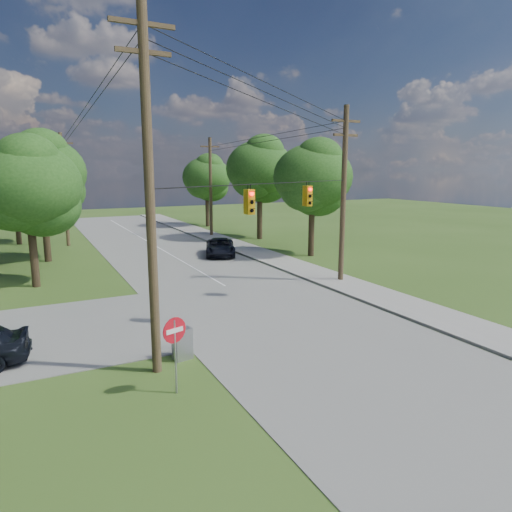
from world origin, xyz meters
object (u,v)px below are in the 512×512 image
pole_north_e (211,186)px  pole_north_w (64,189)px  pole_ne (344,192)px  do_not_enter_sign (175,339)px  pole_sw (149,188)px  control_cabinet (182,344)px  car_main_north (220,247)px

pole_north_e → pole_north_w: 13.90m
pole_ne → do_not_enter_sign: size_ratio=4.28×
pole_sw → control_cabinet: pole_sw is taller
pole_ne → pole_north_e: (-0.00, 22.00, -0.34)m
control_cabinet → pole_sw: bearing=-160.3°
pole_sw → pole_ne: (13.50, 7.60, -0.76)m
pole_north_w → control_cabinet: size_ratio=8.56×
do_not_enter_sign → pole_north_w: bearing=72.6°
pole_north_e → pole_north_w: bearing=180.0°
pole_sw → do_not_enter_sign: (0.13, -1.83, -4.45)m
pole_ne → do_not_enter_sign: (-13.37, -9.43, -3.69)m
control_cabinet → do_not_enter_sign: (-0.97, -2.43, 1.20)m
pole_north_e → pole_north_w: same height
pole_north_w → pole_ne: bearing=-57.7°
control_cabinet → pole_north_w: bearing=84.1°
pole_sw → pole_north_e: size_ratio=1.20×
pole_north_w → car_main_north: size_ratio=2.06×
pole_sw → pole_north_e: pole_sw is taller
pole_north_w → control_cabinet: bearing=-87.0°
pole_north_e → car_main_north: size_ratio=2.06×
car_main_north → do_not_enter_sign: do_not_enter_sign is taller
pole_north_e → pole_north_w: (-13.90, 0.00, 0.00)m
pole_sw → control_cabinet: bearing=28.6°
pole_sw → pole_north_e: 32.55m
pole_north_w → control_cabinet: (1.50, -29.00, -4.55)m
pole_north_w → car_main_north: bearing=-45.5°
pole_sw → control_cabinet: size_ratio=10.27×
pole_north_w → control_cabinet: 29.39m
pole_north_e → pole_ne: bearing=-90.0°
pole_north_e → pole_sw: bearing=-114.5°
pole_ne → pole_north_w: pole_ne is taller
pole_sw → do_not_enter_sign: size_ratio=4.90×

